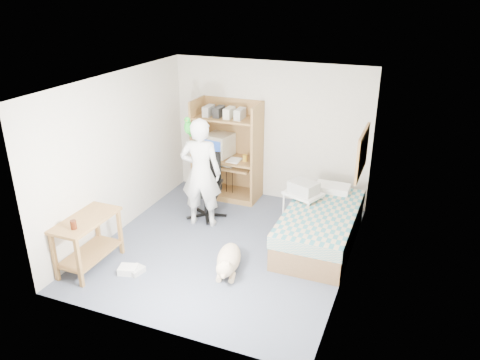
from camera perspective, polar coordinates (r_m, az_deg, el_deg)
The scene contains 21 objects.
floor at distance 7.20m, azimuth -1.74°, elevation -8.05°, with size 4.00×4.00×0.00m, color #414858.
wall_back at distance 8.41m, azimuth 3.62°, elevation 5.91°, with size 3.60×0.02×2.50m, color beige.
wall_right at distance 6.20m, azimuth 13.58°, elevation -1.08°, with size 0.02×4.00×2.50m, color beige.
wall_left at distance 7.51m, azimuth -14.58°, elevation 3.08°, with size 0.02×4.00×2.50m, color beige.
ceiling at distance 6.29m, azimuth -2.02°, elevation 11.88°, with size 3.60×4.00×0.02m, color white.
computer_hutch at distance 8.55m, azimuth -1.47°, elevation 3.20°, with size 1.20×0.63×1.80m.
bed at distance 7.23m, azimuth 9.75°, elevation -5.62°, with size 1.02×2.02×0.66m.
side_desk at distance 6.81m, azimuth -18.08°, elevation -6.42°, with size 0.50×1.00×0.75m.
corkboard at distance 6.96m, azimuth 14.70°, elevation 3.26°, with size 0.04×0.94×0.66m.
office_chair at distance 7.97m, azimuth -4.10°, elevation -1.74°, with size 0.61×0.61×1.08m.
person at distance 7.49m, azimuth -4.80°, elevation 0.85°, with size 0.66×0.43×1.80m, color white.
parrot at distance 7.34m, azimuth -6.34°, elevation 6.52°, with size 0.13×0.23×0.36m.
dog at distance 6.56m, azimuth -1.44°, elevation -9.70°, with size 0.48×0.99×0.38m.
printer_cart at distance 7.54m, azimuth 7.64°, elevation -3.04°, with size 0.66×0.60×0.65m.
printer at distance 7.41m, azimuth 7.76°, elevation -0.89°, with size 0.42×0.32×0.18m, color #A4A49F.
crt_monitor at distance 8.57m, azimuth -2.53°, elevation 4.32°, with size 0.50×0.52×0.41m.
keyboard at distance 8.48m, azimuth -2.16°, elevation 1.94°, with size 0.45×0.16×0.03m, color beige.
pencil_cup at distance 8.34m, azimuth 0.59°, elevation 2.69°, with size 0.08×0.08×0.12m, color gold.
drink_glass at distance 6.45m, azimuth -19.64°, elevation -5.16°, with size 0.08×0.08×0.12m, color #3E1709.
floor_box_a at distance 6.74m, azimuth -13.46°, elevation -10.59°, with size 0.25×0.20×0.10m, color silver.
floor_box_b at distance 6.73m, azimuth -12.60°, elevation -10.70°, with size 0.18×0.22×0.08m, color #B0B0AB.
Camera 1 is at (2.50, -5.65, 3.70)m, focal length 35.00 mm.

